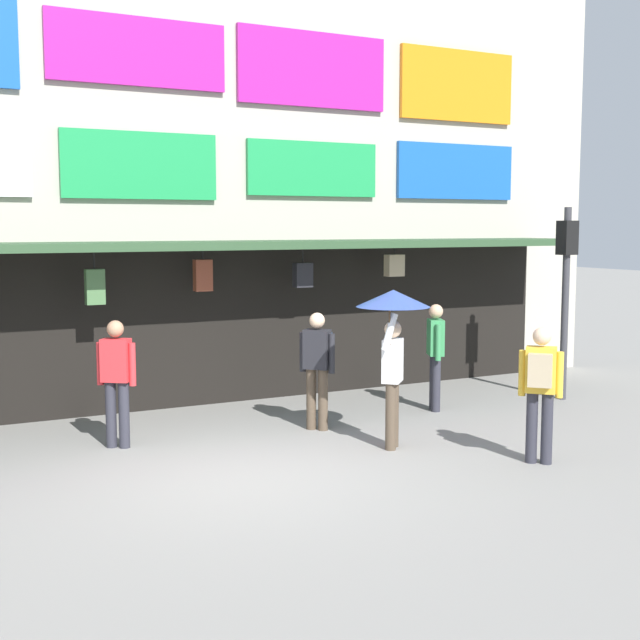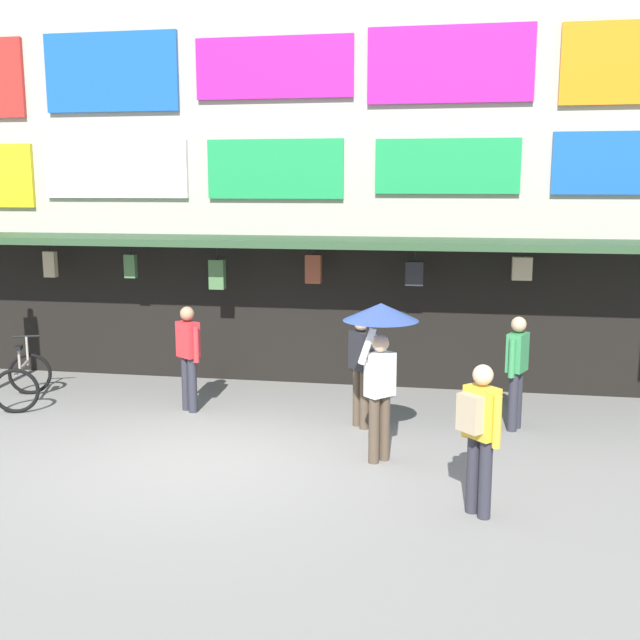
{
  "view_description": "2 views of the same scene",
  "coord_description": "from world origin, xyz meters",
  "views": [
    {
      "loc": [
        -3.64,
        -8.99,
        2.9
      ],
      "look_at": [
        1.87,
        1.62,
        1.57
      ],
      "focal_mm": 47.85,
      "sensor_mm": 36.0,
      "label": 1
    },
    {
      "loc": [
        3.09,
        -9.05,
        3.54
      ],
      "look_at": [
        1.26,
        1.31,
        1.65
      ],
      "focal_mm": 42.31,
      "sensor_mm": 36.0,
      "label": 2
    }
  ],
  "objects": [
    {
      "name": "ground_plane",
      "position": [
        0.0,
        0.0,
        0.0
      ],
      "size": [
        80.0,
        80.0,
        0.0
      ],
      "primitive_type": "plane",
      "color": "gray"
    },
    {
      "name": "shopfront",
      "position": [
        -0.0,
        4.57,
        3.96
      ],
      "size": [
        18.0,
        2.6,
        8.0
      ],
      "color": "#B2AD9E",
      "rests_on": "ground"
    },
    {
      "name": "bicycle_parked",
      "position": [
        -3.78,
        1.88,
        0.39
      ],
      "size": [
        1.07,
        1.34,
        1.05
      ],
      "color": "black",
      "rests_on": "ground"
    },
    {
      "name": "pedestrian_in_red",
      "position": [
        1.84,
        1.63,
        0.98
      ],
      "size": [
        0.47,
        0.47,
        1.68
      ],
      "color": "brown",
      "rests_on": "ground"
    },
    {
      "name": "pedestrian_in_blue",
      "position": [
        4.05,
        1.9,
        0.95
      ],
      "size": [
        0.35,
        0.49,
        1.68
      ],
      "color": "#2D2D38",
      "rests_on": "ground"
    },
    {
      "name": "pedestrian_in_purple",
      "position": [
        3.43,
        -1.19,
        0.98
      ],
      "size": [
        0.47,
        0.47,
        1.68
      ],
      "color": "#2D2D38",
      "rests_on": "ground"
    },
    {
      "name": "pedestrian_with_umbrella",
      "position": [
        2.23,
        0.26,
        1.64
      ],
      "size": [
        0.96,
        0.96,
        2.08
      ],
      "color": "brown",
      "rests_on": "ground"
    },
    {
      "name": "pedestrian_in_white",
      "position": [
        -0.95,
        1.94,
        0.95
      ],
      "size": [
        0.44,
        0.39,
        1.68
      ],
      "color": "#2D2D38",
      "rests_on": "ground"
    }
  ]
}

